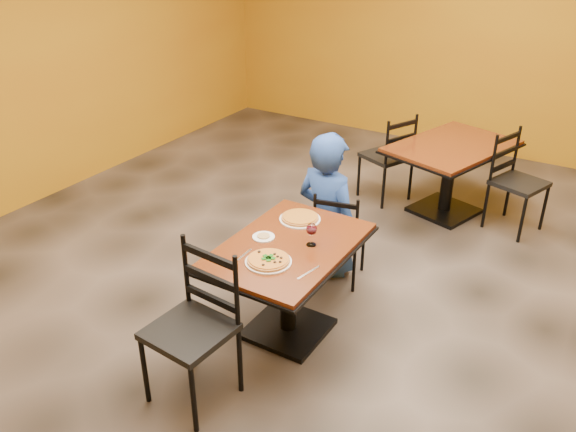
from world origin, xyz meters
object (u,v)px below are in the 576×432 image
Objects in this scene: pizza_main at (268,260)px; side_plate at (264,237)px; chair_second_left at (386,156)px; table_second at (450,162)px; pizza_far at (300,217)px; plate_main at (268,262)px; plate_far at (300,219)px; chair_main_near at (190,332)px; diner at (328,203)px; table_main at (288,268)px; wine_glass at (312,234)px; chair_main_far at (340,234)px; chair_second_right at (519,184)px.

pizza_main reaches higher than side_plate.
table_second is at bearing 114.26° from chair_second_left.
pizza_main is at bearing -78.65° from pizza_far.
plate_main is at bearing -78.65° from pizza_far.
plate_far is at bearing 180.00° from pizza_far.
plate_far is 1.94× the size of side_plate.
chair_main_near is at bearing -99.06° from table_second.
diner is 4.04× the size of plate_far.
side_plate is (0.11, -2.54, 0.27)m from chair_second_left.
pizza_far is (0.06, 1.24, 0.25)m from chair_main_near.
diner is (-0.55, -1.59, 0.07)m from table_second.
diner is at bearing -109.13° from table_second.
diner is at bearing 100.78° from table_main.
wine_glass reaches higher than side_plate.
chair_main_far is 0.89m from wine_glass.
diner is 0.95m from wine_glass.
table_main is 0.28m from side_plate.
wine_glass is (0.45, -2.45, 0.36)m from chair_second_left.
chair_main_near is at bearing 102.02° from diner.
pizza_far is at bearing 132.17° from wine_glass.
chair_main_far reaches higher than pizza_main.
wine_glass is at bearing 88.93° from chair_main_far.
chair_second_right is (0.69, 0.00, -0.08)m from table_second.
chair_second_left is at bearing -92.38° from chair_main_far.
table_main is at bearing 112.57° from diner.
plate_main is (0.03, -1.12, 0.34)m from chair_main_far.
chair_second_right is 3.12× the size of plate_far.
chair_main_near reaches higher than side_plate.
wine_glass is (0.31, 0.96, 0.32)m from chair_main_near.
chair_second_left is 2.83m from pizza_main.
pizza_main is at bearing -78.65° from plate_far.
table_second is at bearing -97.34° from diner.
chair_main_near is at bearing -88.22° from side_plate.
table_second is 1.45× the size of chair_main_near.
chair_main_far reaches higher than table_main.
pizza_main is (0.18, 0.61, 0.25)m from chair_main_near.
chair_main_near is at bearing -92.62° from plate_far.
wine_glass is at bearing -47.83° from plate_far.
chair_main_far is 0.87× the size of chair_second_left.
chair_second_left reaches higher than plate_far.
chair_second_left is at bearing 109.00° from chair_second_right.
table_main is 2.74m from chair_second_right.
table_main is at bearing 78.58° from chair_main_far.
chair_main_far is 1.99m from chair_second_right.
side_plate is at bearing 96.52° from chair_main_near.
table_second is at bearing 82.65° from plate_main.
chair_second_left reaches higher than pizza_main.
chair_main_near is 0.68m from plate_main.
plate_far is 1.11× the size of pizza_far.
chair_second_right is at bearing 69.51° from wine_glass.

